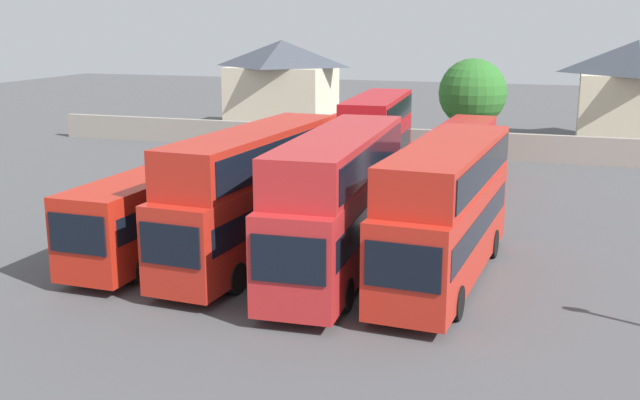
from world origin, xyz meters
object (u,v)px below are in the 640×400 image
at_px(bus_2, 254,188).
at_px(tree_left_of_lot, 473,93).
at_px(bus_3, 339,196).
at_px(bus_7, 458,154).
at_px(bus_5, 337,146).
at_px(bus_6, 377,135).
at_px(bus_1, 159,208).
at_px(house_terrace_left, 282,84).
at_px(bus_4, 447,205).
at_px(house_terrace_centre, 634,92).

distance_m(bus_2, tree_left_of_lot, 27.81).
distance_m(bus_3, bus_7, 15.65).
bearing_deg(bus_5, bus_2, 9.42).
bearing_deg(bus_5, tree_left_of_lot, 158.50).
height_order(bus_2, bus_5, bus_2).
relative_size(bus_5, bus_7, 0.90).
height_order(bus_2, bus_3, bus_3).
height_order(bus_3, bus_7, bus_3).
bearing_deg(bus_6, bus_5, -99.62).
bearing_deg(bus_1, tree_left_of_lot, 164.21).
xyz_separation_m(bus_1, bus_3, (7.27, 0.15, 0.96)).
bearing_deg(bus_7, house_terrace_left, -135.33).
bearing_deg(bus_1, bus_2, 99.88).
bearing_deg(bus_5, bus_1, -4.47).
bearing_deg(bus_4, bus_3, -82.24).
bearing_deg(tree_left_of_lot, bus_4, -84.82).
distance_m(bus_3, tree_left_of_lot, 27.83).
xyz_separation_m(house_terrace_centre, tree_left_of_lot, (-10.88, -7.02, 0.23)).
bearing_deg(bus_2, bus_6, 179.29).
xyz_separation_m(bus_2, bus_3, (3.49, -0.42, 0.04)).
distance_m(bus_1, house_terrace_centre, 40.07).
bearing_deg(bus_3, bus_7, 169.41).
height_order(bus_5, house_terrace_left, house_terrace_left).
bearing_deg(bus_3, bus_4, 91.46).
relative_size(bus_4, bus_7, 0.94).
height_order(bus_2, bus_4, bus_2).
bearing_deg(house_terrace_left, bus_1, -76.98).
bearing_deg(bus_2, bus_7, 163.10).
xyz_separation_m(bus_5, tree_left_of_lot, (6.06, 12.24, 2.12)).
distance_m(bus_1, bus_7, 18.24).
bearing_deg(bus_3, bus_1, -91.48).
distance_m(bus_2, bus_4, 7.34).
xyz_separation_m(bus_5, house_terrace_centre, (16.94, 19.26, 1.89)).
height_order(bus_1, house_terrace_centre, house_terrace_centre).
height_order(bus_2, house_terrace_centre, house_terrace_centre).
height_order(house_terrace_left, house_terrace_centre, house_terrace_centre).
distance_m(bus_5, bus_7, 6.86).
xyz_separation_m(bus_4, tree_left_of_lot, (-2.49, 27.50, 1.38)).
relative_size(bus_1, bus_6, 1.00).
height_order(bus_4, house_terrace_left, house_terrace_left).
distance_m(bus_7, house_terrace_centre, 21.89).
height_order(bus_3, bus_4, bus_3).
bearing_deg(bus_7, bus_6, -85.43).
xyz_separation_m(bus_3, house_terrace_centre, (12.24, 34.80, 1.03)).
relative_size(bus_7, house_terrace_left, 1.41).
bearing_deg(bus_3, bus_5, -165.81).
bearing_deg(bus_4, bus_5, -147.09).
distance_m(bus_1, tree_left_of_lot, 29.31).
bearing_deg(house_terrace_centre, bus_7, -117.55).
xyz_separation_m(bus_2, bus_5, (-1.21, 15.12, -0.81)).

